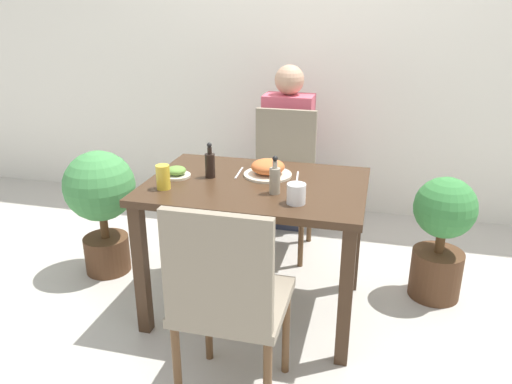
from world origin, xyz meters
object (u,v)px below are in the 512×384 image
Objects in this scene: potted_plant_right at (441,233)px; person_figure at (288,150)px; food_plate at (268,169)px; sauce_bottle at (210,164)px; drink_cup at (296,194)px; chair_far at (282,173)px; side_plate at (176,172)px; juice_glass at (163,177)px; chair_near at (228,297)px; potted_plant_left at (101,199)px; condiment_bottle at (275,179)px.

person_figure reaches higher than potted_plant_right.
sauce_bottle is at bearing -161.24° from food_plate.
person_figure reaches higher than drink_cup.
drink_cup reaches higher than potted_plant_right.
chair_far is 6.34× the size of side_plate.
drink_cup is 0.50× the size of sauce_bottle.
juice_glass reaches higher than drink_cup.
drink_cup is 1.36m from person_figure.
chair_far is at bearing 63.28° from side_plate.
drink_cup is 0.08× the size of person_figure.
chair_near is 1.40m from potted_plant_right.
person_figure is at bearing 71.61° from side_plate.
juice_glass is at bearing -31.77° from potted_plant_left.
chair_near reaches higher than potted_plant_right.
juice_glass reaches higher than food_plate.
food_plate is 0.47m from side_plate.
potted_plant_left is at bearing -174.18° from potted_plant_right.
drink_cup is 0.12× the size of potted_plant_left.
condiment_bottle is (0.53, 0.07, 0.01)m from juice_glass.
person_figure reaches higher than condiment_bottle.
person_figure reaches higher than side_plate.
condiment_bottle is at bearing -14.57° from potted_plant_left.
chair_far is at bearing 104.85° from drink_cup.
potted_plant_left is 0.65× the size of person_figure.
person_figure is (-0.17, 1.22, -0.21)m from condiment_bottle.
juice_glass reaches higher than potted_plant_left.
potted_plant_right is (0.97, -0.40, -0.13)m from chair_far.
chair_near is 6.34× the size of side_plate.
chair_near reaches higher than food_plate.
potted_plant_left is (-0.74, 0.15, -0.32)m from sauce_bottle.
chair_near is 1.49m from chair_far.
potted_plant_right is at bearing 5.82° from potted_plant_left.
person_figure is at bearing 102.26° from drink_cup.
condiment_bottle reaches higher than side_plate.
drink_cup is at bearing -26.34° from sauce_bottle.
potted_plant_left is at bearing 168.83° from sauce_bottle.
condiment_bottle is (0.37, -0.14, 0.00)m from sauce_bottle.
drink_cup is 0.99m from potted_plant_right.
potted_plant_right is at bearing -36.43° from person_figure.
person_figure is (0.36, 1.29, -0.20)m from juice_glass.
side_plate is at bearing -17.70° from potted_plant_left.
chair_near reaches higher than sauce_bottle.
chair_near is 0.66m from condiment_bottle.
person_figure is at bearing 97.82° from condiment_bottle.
drink_cup is at bearing -108.61° from chair_near.
chair_far is 0.78× the size of person_figure.
food_plate is 1.06m from potted_plant_left.
drink_cup is 0.54m from sauce_bottle.
side_plate is 1.46m from potted_plant_right.
person_figure is at bearing 94.64° from food_plate.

